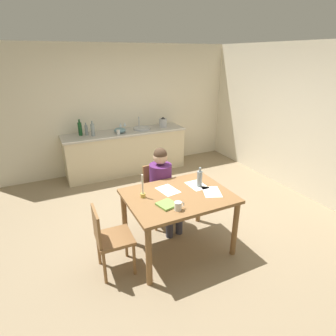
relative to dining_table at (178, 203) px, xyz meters
The scene contains 24 objects.
ground_plane 0.91m from the dining_table, 68.06° to the left, with size 5.20×5.20×0.04m, color #937F60.
wall_back 3.20m from the dining_table, 86.07° to the left, with size 5.20×0.12×2.60m, color silver.
wall_right 2.93m from the dining_table, 10.74° to the left, with size 0.12×5.20×2.60m, color silver.
kitchen_counter 2.79m from the dining_table, 85.57° to the left, with size 2.55×0.64×0.90m.
dining_table is the anchor object (origin of this frame).
chair_at_table 0.75m from the dining_table, 86.21° to the left, with size 0.43×0.43×0.89m.
person_seated 0.58m from the dining_table, 84.16° to the left, with size 0.35×0.61×1.19m.
chair_side_empty 0.92m from the dining_table, behind, with size 0.41×0.41×0.85m.
coffee_mug 0.39m from the dining_table, 118.53° to the right, with size 0.12×0.08×0.10m.
candlestick 0.48m from the dining_table, 162.76° to the left, with size 0.06×0.06×0.30m.
book_magazine 0.32m from the dining_table, 144.17° to the right, with size 0.19×0.20×0.03m, color #78A349.
paper_letter 0.21m from the dining_table, 111.00° to the left, with size 0.21×0.30×0.00m, color white.
paper_bill 0.38m from the dining_table, 19.81° to the left, with size 0.21×0.30×0.00m, color white.
paper_envelope 0.44m from the dining_table, 16.53° to the right, with size 0.21×0.30×0.00m, color white.
wine_bottle_on_table 0.42m from the dining_table, 13.22° to the left, with size 0.07×0.07×0.26m.
sink_unit 2.85m from the dining_table, 77.98° to the left, with size 0.36×0.36×0.24m.
bottle_oil 2.97m from the dining_table, 103.00° to the left, with size 0.08×0.08×0.32m.
bottle_vinegar 2.91m from the dining_table, 100.96° to the left, with size 0.06×0.06×0.24m.
bottle_wine_red 2.78m from the dining_table, 99.35° to the left, with size 0.07×0.07×0.30m.
mixing_bowl 2.72m from the dining_table, 88.10° to the left, with size 0.24×0.24×0.11m, color #668C99.
stovetop_kettle 3.00m from the dining_table, 68.49° to the left, with size 0.18×0.18×0.22m.
wine_glass_near_sink 2.95m from the dining_table, 84.82° to the left, with size 0.07×0.07×0.15m.
wine_glass_by_kettle 2.95m from the dining_table, 86.64° to the left, with size 0.07×0.07×0.15m.
teacup_on_counter 2.64m from the dining_table, 89.21° to the left, with size 0.11×0.07×0.09m.
Camera 1 is at (-1.65, -3.17, 2.39)m, focal length 29.44 mm.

